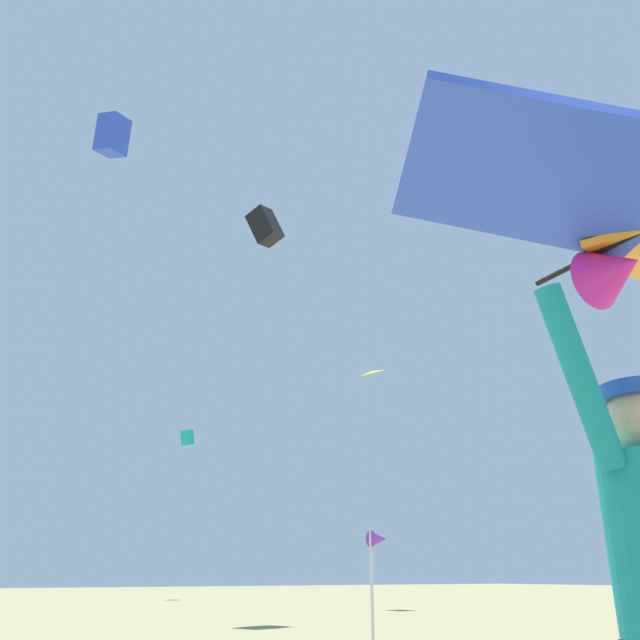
# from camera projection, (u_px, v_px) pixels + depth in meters

# --- Properties ---
(held_stunt_kite) EXTENTS (2.03, 1.13, 0.42)m
(held_stunt_kite) POSITION_uv_depth(u_px,v_px,m) (629.00, 224.00, 2.43)
(held_stunt_kite) COLOR black
(distant_kite_teal_low_right) EXTENTS (0.76, 0.68, 0.83)m
(distant_kite_teal_low_right) POSITION_uv_depth(u_px,v_px,m) (187.00, 438.00, 32.90)
(distant_kite_teal_low_right) COLOR #19B2AD
(distant_kite_black_low_left) EXTENTS (1.22, 1.14, 1.37)m
(distant_kite_black_low_left) POSITION_uv_depth(u_px,v_px,m) (265.00, 226.00, 21.05)
(distant_kite_black_low_left) COLOR black
(distant_kite_yellow_high_left) EXTENTS (1.03, 1.07, 0.41)m
(distant_kite_yellow_high_left) POSITION_uv_depth(u_px,v_px,m) (372.00, 372.00, 25.31)
(distant_kite_yellow_high_left) COLOR yellow
(distant_kite_blue_high_right) EXTENTS (0.63, 0.77, 0.84)m
(distant_kite_blue_high_right) POSITION_uv_depth(u_px,v_px,m) (112.00, 135.00, 12.30)
(distant_kite_blue_high_right) COLOR blue
(marker_flag) EXTENTS (0.30, 0.24, 1.61)m
(marker_flag) POSITION_uv_depth(u_px,v_px,m) (378.00, 546.00, 9.50)
(marker_flag) COLOR silver
(marker_flag) RESTS_ON ground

